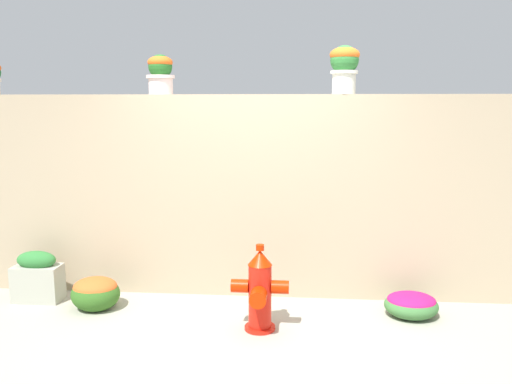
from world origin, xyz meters
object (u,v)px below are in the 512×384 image
(potted_plant_2, at_px, (344,65))
(fire_hydrant, at_px, (260,292))
(flower_bush_right, at_px, (95,292))
(planter_box, at_px, (38,277))
(potted_plant_1, at_px, (160,72))
(flower_bush_left, at_px, (411,304))

(potted_plant_2, relative_size, fire_hydrant, 0.60)
(fire_hydrant, height_order, flower_bush_right, fire_hydrant)
(fire_hydrant, bearing_deg, potted_plant_2, 51.20)
(planter_box, bearing_deg, potted_plant_2, 7.76)
(fire_hydrant, bearing_deg, potted_plant_1, 138.66)
(potted_plant_2, distance_m, planter_box, 3.68)
(flower_bush_left, xyz_separation_m, planter_box, (-3.64, 0.09, 0.13))
(fire_hydrant, xyz_separation_m, flower_bush_right, (-1.61, 0.35, -0.18))
(potted_plant_2, bearing_deg, flower_bush_right, -166.38)
(potted_plant_1, bearing_deg, flower_bush_right, -132.62)
(potted_plant_2, xyz_separation_m, flower_bush_left, (0.64, -0.50, -2.20))
(fire_hydrant, bearing_deg, planter_box, 167.29)
(potted_plant_1, height_order, potted_plant_2, potted_plant_2)
(flower_bush_left, xyz_separation_m, flower_bush_right, (-2.99, -0.07, 0.05))
(potted_plant_2, bearing_deg, flower_bush_left, -38.01)
(planter_box, bearing_deg, potted_plant_1, 19.73)
(flower_bush_left, bearing_deg, fire_hydrant, -162.86)
(potted_plant_2, xyz_separation_m, fire_hydrant, (-0.74, -0.92, -1.97))
(flower_bush_left, relative_size, flower_bush_right, 1.06)
(potted_plant_1, distance_m, planter_box, 2.38)
(potted_plant_2, bearing_deg, potted_plant_1, 179.38)
(flower_bush_right, bearing_deg, fire_hydrant, -12.30)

